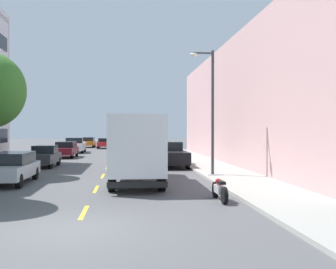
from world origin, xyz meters
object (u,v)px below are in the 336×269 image
Objects in this scene: delivery_box_truck at (136,145)px; parked_motorcycle at (220,189)px; parked_pickup_black at (171,155)px; parked_pickup_white at (75,145)px; parked_wagon_orange at (89,142)px; parked_wagon_silver at (11,167)px; parked_suv_forest at (147,141)px; moving_red_sedan at (104,143)px; street_lamp at (210,103)px; parked_pickup_navy at (154,146)px; parked_hatchback_charcoal at (44,156)px; parked_pickup_champagne at (145,141)px; parked_wagon_burgundy at (66,149)px.

delivery_box_truck is 6.18m from parked_motorcycle.
parked_pickup_white is (-8.94, 18.38, 0.00)m from parked_pickup_black.
parked_wagon_silver is (0.14, -41.04, 0.00)m from parked_wagon_orange.
parked_wagon_silver is at bearing 147.80° from parked_motorcycle.
delivery_box_truck reaches higher than parked_pickup_black.
delivery_box_truck reaches higher than parked_wagon_silver.
parked_suv_forest is 1.08× the size of moving_red_sedan.
parked_suv_forest reaches higher than parked_pickup_white.
street_lamp is at bearing -76.75° from parked_pickup_black.
parked_motorcycle is (0.31, -30.62, -0.42)m from parked_pickup_navy.
parked_pickup_black is at bearing -77.83° from moving_red_sedan.
parked_pickup_champagne is (8.74, 36.90, 0.07)m from parked_hatchback_charcoal.
parked_pickup_champagne is at bearing 89.50° from parked_suv_forest.
parked_suv_forest is at bearing 90.51° from parked_pickup_black.
street_lamp is 5.22m from delivery_box_truck.
parked_pickup_champagne is at bearing 92.17° from street_lamp.
moving_red_sedan is at bearing 86.25° from parked_wagon_silver.
parked_wagon_silver reaches higher than moving_red_sedan.
parked_suv_forest is at bearing -2.66° from moving_red_sedan.
parked_pickup_navy is at bearing -88.86° from parked_suv_forest.
parked_pickup_navy is at bearing -62.86° from moving_red_sedan.
parked_suv_forest reaches higher than parked_wagon_orange.
parked_pickup_navy is (8.81, -16.07, 0.02)m from parked_wagon_orange.
delivery_box_truck is 1.54× the size of parked_pickup_white.
parked_pickup_white is at bearing 90.53° from parked_wagon_silver.
parked_pickup_navy is at bearing 93.72° from street_lamp.
parked_suv_forest is 0.91× the size of parked_pickup_navy.
parked_pickup_black is 13.77m from parked_motorcycle.
street_lamp is 1.29× the size of parked_pickup_white.
parked_pickup_navy is (8.90, 16.12, 0.07)m from parked_hatchback_charcoal.
parked_pickup_champagne is (2.49, 46.17, -1.04)m from delivery_box_truck.
delivery_box_truck is 1.75× the size of parked_wagon_silver.
parked_wagon_burgundy is 18.78m from moving_red_sedan.
delivery_box_truck is 1.74× the size of parked_wagon_orange.
parked_suv_forest reaches higher than parked_pickup_black.
parked_motorcycle is (0.47, -51.40, -0.42)m from parked_pickup_champagne.
parked_pickup_white is at bearing 112.90° from street_lamp.
parked_wagon_silver is 37.22m from moving_red_sedan.
delivery_box_truck is 1.74× the size of parked_wagon_burgundy.
delivery_box_truck is at bearing -56.02° from parked_hatchback_charcoal.
parked_pickup_champagne reaches higher than parked_wagon_orange.
parked_pickup_champagne is at bearing 54.72° from moving_red_sedan.
parked_suv_forest is at bearing 64.91° from parked_wagon_burgundy.
parked_wagon_burgundy is (-8.58, -18.32, -0.18)m from parked_suv_forest.
parked_wagon_burgundy is at bearing 108.01° from delivery_box_truck.
moving_red_sedan is at bearing -125.28° from parked_pickup_champagne.
parked_pickup_black is 1.12× the size of parked_wagon_burgundy.
parked_hatchback_charcoal is 0.76× the size of parked_pickup_navy.
parked_pickup_champagne is at bearing 90.52° from parked_motorcycle.
delivery_box_truck reaches higher than parked_wagon_burgundy.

